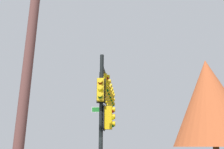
% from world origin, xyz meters
% --- Properties ---
extents(signal_pole_assembly, '(6.75, 1.55, 6.66)m').
position_xyz_m(signal_pole_assembly, '(2.09, 0.17, 4.83)').
color(signal_pole_assembly, black).
rests_on(signal_pole_assembly, ground_plane).
extents(utility_pole, '(1.39, 1.33, 8.84)m').
position_xyz_m(utility_pole, '(-6.06, 0.48, 4.60)').
color(utility_pole, brown).
rests_on(utility_pole, ground_plane).
extents(tree_near, '(3.71, 3.71, 6.20)m').
position_xyz_m(tree_near, '(0.46, -5.16, 4.13)').
color(tree_near, brown).
rests_on(tree_near, ground_plane).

